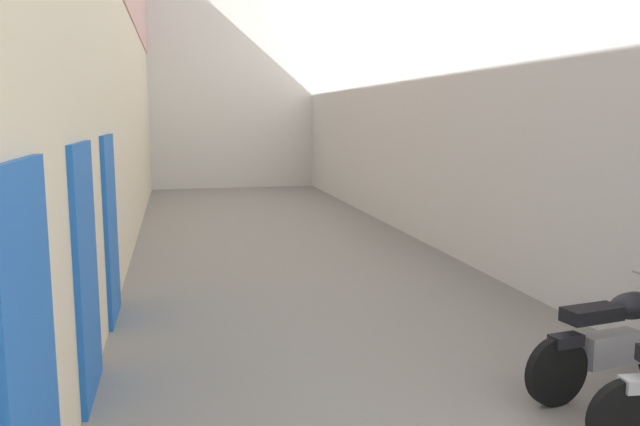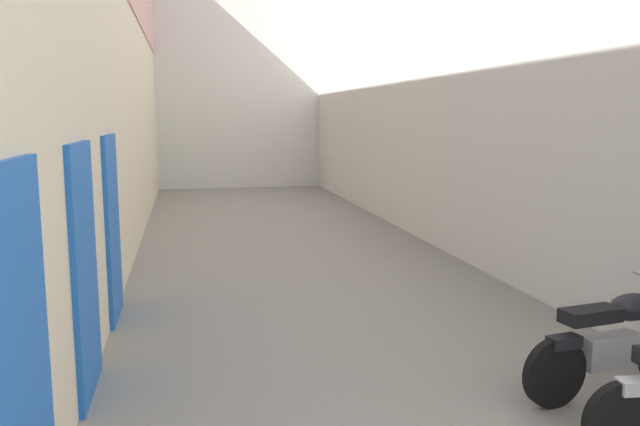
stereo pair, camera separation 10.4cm
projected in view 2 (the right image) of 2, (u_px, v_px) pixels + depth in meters
The scene contains 5 objects.
ground_plane at pixel (316, 283), 9.35m from camera, with size 37.69×37.69×0.00m, color gray.
building_left at pixel (110, 18), 10.05m from camera, with size 0.45×21.69×7.82m.
building_right at pixel (455, 25), 11.27m from camera, with size 0.45×21.69×7.99m.
building_far_end at pixel (237, 89), 22.24m from camera, with size 8.43×2.00×6.71m, color silver.
motorcycle_fourth at pixel (615, 340), 5.52m from camera, with size 1.84×0.58×1.04m.
Camera 2 is at (-1.81, -0.06, 2.42)m, focal length 35.94 mm.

